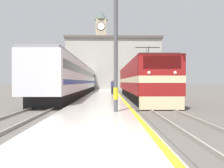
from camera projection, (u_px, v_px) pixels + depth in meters
ground_plane at (105, 93)px, 36.02m from camera, size 200.00×200.00×0.00m
platform at (104, 93)px, 31.02m from camera, size 3.91×140.00×0.31m
rail_track_near at (131, 94)px, 31.09m from camera, size 2.83×140.00×0.16m
rail_track_far at (78, 94)px, 30.96m from camera, size 2.84×140.00×0.16m
locomotive_train at (139, 81)px, 22.97m from camera, size 2.92×19.71×4.67m
passenger_train at (85, 80)px, 40.06m from camera, size 2.92×54.37×4.04m
catenary_mast at (119, 20)px, 10.82m from camera, size 3.20×0.22×8.81m
person_on_platform at (112, 86)px, 26.27m from camera, size 0.34×0.34×1.76m
clock_tower at (101, 47)px, 62.34m from camera, size 3.77×3.77×22.15m
station_building at (113, 65)px, 49.43m from camera, size 20.59×9.25×11.38m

